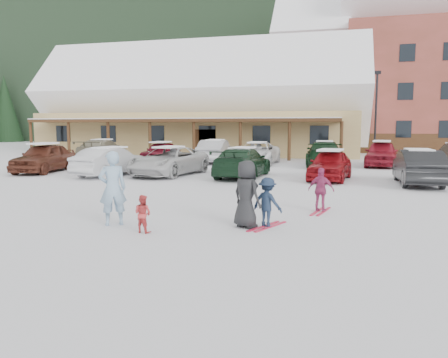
% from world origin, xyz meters
% --- Properties ---
extents(ground, '(160.00, 160.00, 0.00)m').
position_xyz_m(ground, '(0.00, 0.00, 0.00)').
color(ground, white).
rests_on(ground, ground).
extents(forested_hillside, '(300.00, 70.00, 38.00)m').
position_xyz_m(forested_hillside, '(0.00, 85.00, 19.00)').
color(forested_hillside, black).
rests_on(forested_hillside, ground).
extents(day_lodge, '(29.12, 12.50, 10.38)m').
position_xyz_m(day_lodge, '(-9.00, 27.96, 3.94)').
color(day_lodge, tan).
rests_on(day_lodge, ground).
extents(lamp_post, '(0.50, 0.25, 6.63)m').
position_xyz_m(lamp_post, '(6.13, 24.93, 3.72)').
color(lamp_post, black).
rests_on(lamp_post, ground).
extents(conifer_0, '(4.40, 4.40, 10.20)m').
position_xyz_m(conifer_0, '(-26.00, 30.00, 5.69)').
color(conifer_0, black).
rests_on(conifer_0, ground).
extents(conifer_2, '(5.28, 5.28, 12.24)m').
position_xyz_m(conifer_2, '(-30.00, 42.00, 6.83)').
color(conifer_2, black).
rests_on(conifer_2, ground).
extents(conifer_3, '(3.96, 3.96, 9.18)m').
position_xyz_m(conifer_3, '(6.00, 44.00, 5.12)').
color(conifer_3, black).
rests_on(conifer_3, ground).
extents(adult_skier, '(0.81, 0.76, 1.87)m').
position_xyz_m(adult_skier, '(-2.04, -1.02, 0.93)').
color(adult_skier, '#8AACC8').
rests_on(adult_skier, ground).
extents(toddler_red, '(0.50, 0.42, 0.89)m').
position_xyz_m(toddler_red, '(-1.00, -1.54, 0.45)').
color(toddler_red, '#CB3A3B').
rests_on(toddler_red, ground).
extents(child_navy, '(0.91, 0.73, 1.23)m').
position_xyz_m(child_navy, '(1.72, -0.26, 0.61)').
color(child_navy, '#1A2941').
rests_on(child_navy, ground).
extents(skis_child_navy, '(0.74, 1.36, 0.03)m').
position_xyz_m(skis_child_navy, '(1.72, -0.26, 0.01)').
color(skis_child_navy, '#BA1A39').
rests_on(skis_child_navy, ground).
extents(child_magenta, '(0.80, 0.47, 1.29)m').
position_xyz_m(child_magenta, '(2.93, 2.02, 0.64)').
color(child_magenta, '#A63667').
rests_on(child_magenta, ground).
extents(skis_child_magenta, '(0.50, 1.41, 0.03)m').
position_xyz_m(skis_child_magenta, '(2.93, 2.02, 0.01)').
color(skis_child_magenta, '#BA1A39').
rests_on(skis_child_magenta, ground).
extents(bystander_dark, '(0.96, 0.88, 1.65)m').
position_xyz_m(bystander_dark, '(1.23, -0.43, 0.83)').
color(bystander_dark, black).
rests_on(bystander_dark, ground).
extents(parked_car_0, '(2.42, 4.77, 1.56)m').
position_xyz_m(parked_car_0, '(-11.92, 9.52, 0.78)').
color(parked_car_0, '#5B2B1D').
rests_on(parked_car_0, ground).
extents(parked_car_1, '(2.20, 4.51, 1.42)m').
position_xyz_m(parked_car_1, '(-7.60, 8.84, 0.71)').
color(parked_car_1, silver).
rests_on(parked_car_1, ground).
extents(parked_car_2, '(3.10, 5.46, 1.44)m').
position_xyz_m(parked_car_2, '(-4.88, 9.86, 0.72)').
color(parked_car_2, silver).
rests_on(parked_car_2, ground).
extents(parked_car_3, '(2.24, 5.04, 1.43)m').
position_xyz_m(parked_car_3, '(-1.09, 9.90, 0.72)').
color(parked_car_3, '#17341F').
rests_on(parked_car_3, ground).
extents(parked_car_4, '(2.21, 4.27, 1.39)m').
position_xyz_m(parked_car_4, '(3.05, 9.94, 0.69)').
color(parked_car_4, maroon).
rests_on(parked_car_4, ground).
extents(parked_car_5, '(1.58, 4.51, 1.49)m').
position_xyz_m(parked_car_5, '(6.69, 9.16, 0.74)').
color(parked_car_5, black).
rests_on(parked_car_5, ground).
extents(parked_car_7, '(2.94, 5.62, 1.56)m').
position_xyz_m(parked_car_7, '(-12.45, 16.48, 0.78)').
color(parked_car_7, gray).
rests_on(parked_car_7, ground).
extents(parked_car_8, '(1.81, 4.12, 1.38)m').
position_xyz_m(parked_car_8, '(-8.56, 17.56, 0.69)').
color(parked_car_8, maroon).
rests_on(parked_car_8, ground).
extents(parked_car_9, '(1.98, 4.82, 1.55)m').
position_xyz_m(parked_car_9, '(-4.61, 17.59, 0.78)').
color(parked_car_9, '#B1B2B6').
rests_on(parked_car_9, ground).
extents(parked_car_10, '(2.49, 5.22, 1.44)m').
position_xyz_m(parked_car_10, '(-1.67, 17.16, 0.72)').
color(parked_car_10, white).
rests_on(parked_car_10, ground).
extents(parked_car_11, '(2.35, 5.40, 1.55)m').
position_xyz_m(parked_car_11, '(2.58, 16.82, 0.77)').
color(parked_car_11, black).
rests_on(parked_car_11, ground).
extents(parked_car_12, '(2.41, 4.80, 1.57)m').
position_xyz_m(parked_car_12, '(5.99, 17.67, 0.78)').
color(parked_car_12, maroon).
rests_on(parked_car_12, ground).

